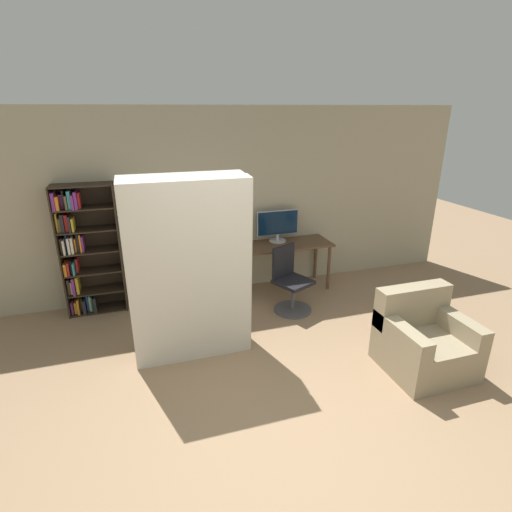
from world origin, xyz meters
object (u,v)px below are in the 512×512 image
(mattress_far, at_px, (187,266))
(armchair, at_px, (423,340))
(monitor, at_px, (278,225))
(office_chair, at_px, (290,286))
(mattress_near, at_px, (191,274))
(bookshelf, at_px, (84,250))

(mattress_far, xyz_separation_m, armchair, (2.31, -1.16, -0.70))
(monitor, xyz_separation_m, office_chair, (-0.11, -0.82, -0.63))
(armchair, bearing_deg, office_chair, 117.69)
(armchair, bearing_deg, mattress_far, 153.32)
(mattress_far, relative_size, armchair, 2.40)
(mattress_near, distance_m, mattress_far, 0.26)
(office_chair, relative_size, mattress_near, 0.45)
(office_chair, height_order, armchair, office_chair)
(office_chair, xyz_separation_m, bookshelf, (-2.64, 0.83, 0.52))
(monitor, distance_m, office_chair, 1.04)
(bookshelf, bearing_deg, mattress_near, -52.86)
(mattress_near, relative_size, armchair, 2.40)
(monitor, distance_m, armchair, 2.67)
(mattress_near, bearing_deg, office_chair, 27.21)
(monitor, distance_m, mattress_far, 2.03)
(monitor, relative_size, mattress_near, 0.32)
(monitor, bearing_deg, mattress_far, -139.97)
(bookshelf, relative_size, mattress_near, 0.86)
(monitor, height_order, mattress_near, mattress_near)
(bookshelf, xyz_separation_m, mattress_near, (1.19, -1.57, 0.13))
(monitor, xyz_separation_m, bookshelf, (-2.75, 0.00, -0.11))
(mattress_near, distance_m, armchair, 2.58)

